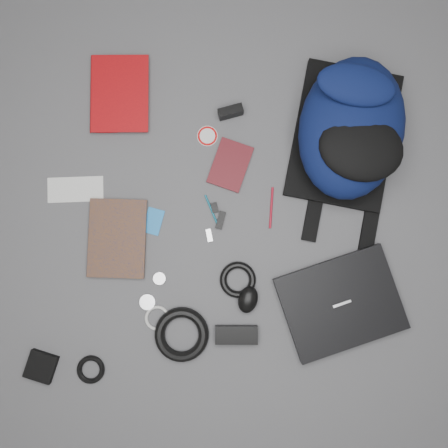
{
  "coord_description": "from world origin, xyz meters",
  "views": [
    {
      "loc": [
        0.0,
        -0.09,
        1.53
      ],
      "look_at": [
        0.0,
        0.0,
        0.02
      ],
      "focal_mm": 35.0,
      "sensor_mm": 36.0,
      "label": 1
    }
  ],
  "objects_px": {
    "power_brick": "(236,335)",
    "pouch": "(41,366)",
    "textbook_red": "(91,94)",
    "compact_camera": "(231,112)",
    "dvd_case": "(230,165)",
    "mouse": "(248,299)",
    "comic_book": "(89,238)",
    "backpack": "(351,128)",
    "laptop": "(340,303)"
  },
  "relations": [
    {
      "from": "dvd_case",
      "to": "compact_camera",
      "type": "height_order",
      "value": "compact_camera"
    },
    {
      "from": "comic_book",
      "to": "compact_camera",
      "type": "relative_size",
      "value": 3.15
    },
    {
      "from": "compact_camera",
      "to": "pouch",
      "type": "relative_size",
      "value": 0.91
    },
    {
      "from": "dvd_case",
      "to": "power_brick",
      "type": "height_order",
      "value": "power_brick"
    },
    {
      "from": "textbook_red",
      "to": "power_brick",
      "type": "relative_size",
      "value": 1.91
    },
    {
      "from": "comic_book",
      "to": "backpack",
      "type": "bearing_deg",
      "value": 23.62
    },
    {
      "from": "backpack",
      "to": "laptop",
      "type": "bearing_deg",
      "value": -80.88
    },
    {
      "from": "pouch",
      "to": "textbook_red",
      "type": "bearing_deg",
      "value": 83.12
    },
    {
      "from": "textbook_red",
      "to": "mouse",
      "type": "distance_m",
      "value": 0.91
    },
    {
      "from": "backpack",
      "to": "pouch",
      "type": "distance_m",
      "value": 1.33
    },
    {
      "from": "dvd_case",
      "to": "pouch",
      "type": "relative_size",
      "value": 1.77
    },
    {
      "from": "backpack",
      "to": "dvd_case",
      "type": "xyz_separation_m",
      "value": [
        -0.4,
        -0.12,
        -0.11
      ]
    },
    {
      "from": "mouse",
      "to": "pouch",
      "type": "bearing_deg",
      "value": -147.12
    },
    {
      "from": "dvd_case",
      "to": "comic_book",
      "type": "bearing_deg",
      "value": -133.32
    },
    {
      "from": "laptop",
      "to": "compact_camera",
      "type": "distance_m",
      "value": 0.77
    },
    {
      "from": "comic_book",
      "to": "compact_camera",
      "type": "height_order",
      "value": "compact_camera"
    },
    {
      "from": "textbook_red",
      "to": "comic_book",
      "type": "relative_size",
      "value": 1.01
    },
    {
      "from": "backpack",
      "to": "power_brick",
      "type": "relative_size",
      "value": 3.7
    },
    {
      "from": "textbook_red",
      "to": "compact_camera",
      "type": "height_order",
      "value": "compact_camera"
    },
    {
      "from": "backpack",
      "to": "laptop",
      "type": "distance_m",
      "value": 0.59
    },
    {
      "from": "laptop",
      "to": "power_brick",
      "type": "distance_m",
      "value": 0.37
    },
    {
      "from": "compact_camera",
      "to": "pouch",
      "type": "bearing_deg",
      "value": -141.52
    },
    {
      "from": "power_brick",
      "to": "pouch",
      "type": "bearing_deg",
      "value": -170.65
    },
    {
      "from": "dvd_case",
      "to": "power_brick",
      "type": "distance_m",
      "value": 0.59
    },
    {
      "from": "compact_camera",
      "to": "pouch",
      "type": "height_order",
      "value": "compact_camera"
    },
    {
      "from": "backpack",
      "to": "comic_book",
      "type": "height_order",
      "value": "backpack"
    },
    {
      "from": "textbook_red",
      "to": "backpack",
      "type": "bearing_deg",
      "value": -9.68
    },
    {
      "from": "comic_book",
      "to": "compact_camera",
      "type": "distance_m",
      "value": 0.66
    },
    {
      "from": "textbook_red",
      "to": "pouch",
      "type": "bearing_deg",
      "value": -99.43
    },
    {
      "from": "mouse",
      "to": "pouch",
      "type": "xyz_separation_m",
      "value": [
        -0.7,
        -0.26,
        -0.01
      ]
    },
    {
      "from": "mouse",
      "to": "pouch",
      "type": "relative_size",
      "value": 0.99
    },
    {
      "from": "laptop",
      "to": "power_brick",
      "type": "relative_size",
      "value": 2.68
    },
    {
      "from": "laptop",
      "to": "textbook_red",
      "type": "distance_m",
      "value": 1.14
    },
    {
      "from": "backpack",
      "to": "pouch",
      "type": "relative_size",
      "value": 5.62
    },
    {
      "from": "dvd_case",
      "to": "laptop",
      "type": "bearing_deg",
      "value": -32.57
    },
    {
      "from": "backpack",
      "to": "mouse",
      "type": "xyz_separation_m",
      "value": [
        -0.32,
        -0.59,
        -0.09
      ]
    },
    {
      "from": "backpack",
      "to": "laptop",
      "type": "relative_size",
      "value": 1.38
    },
    {
      "from": "dvd_case",
      "to": "mouse",
      "type": "distance_m",
      "value": 0.47
    },
    {
      "from": "textbook_red",
      "to": "comic_book",
      "type": "bearing_deg",
      "value": -90.14
    },
    {
      "from": "backpack",
      "to": "mouse",
      "type": "distance_m",
      "value": 0.67
    },
    {
      "from": "textbook_red",
      "to": "pouch",
      "type": "xyz_separation_m",
      "value": [
        -0.12,
        -0.96,
        -0.0
      ]
    },
    {
      "from": "pouch",
      "to": "laptop",
      "type": "bearing_deg",
      "value": 14.18
    },
    {
      "from": "backpack",
      "to": "dvd_case",
      "type": "height_order",
      "value": "backpack"
    },
    {
      "from": "backpack",
      "to": "pouch",
      "type": "bearing_deg",
      "value": -131.47
    },
    {
      "from": "compact_camera",
      "to": "mouse",
      "type": "relative_size",
      "value": 0.93
    },
    {
      "from": "mouse",
      "to": "laptop",
      "type": "bearing_deg",
      "value": 12.68
    },
    {
      "from": "dvd_case",
      "to": "power_brick",
      "type": "relative_size",
      "value": 1.17
    },
    {
      "from": "textbook_red",
      "to": "comic_book",
      "type": "height_order",
      "value": "textbook_red"
    },
    {
      "from": "compact_camera",
      "to": "laptop",
      "type": "bearing_deg",
      "value": -75.66
    },
    {
      "from": "dvd_case",
      "to": "mouse",
      "type": "xyz_separation_m",
      "value": [
        0.08,
        -0.47,
        0.02
      ]
    }
  ]
}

